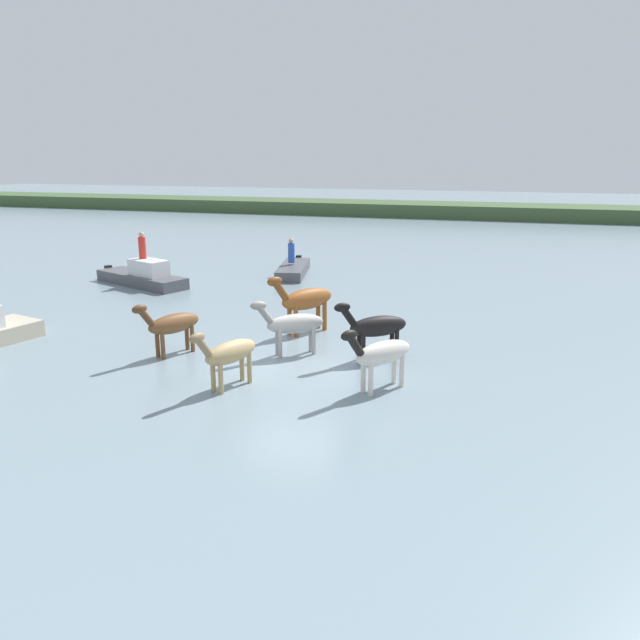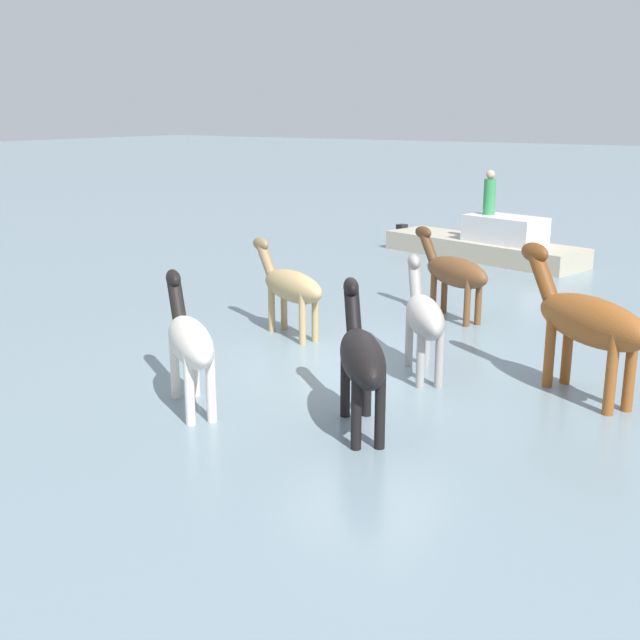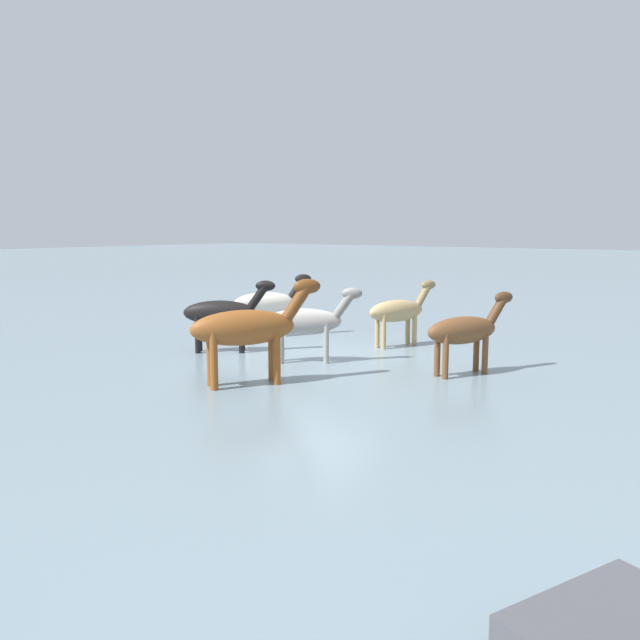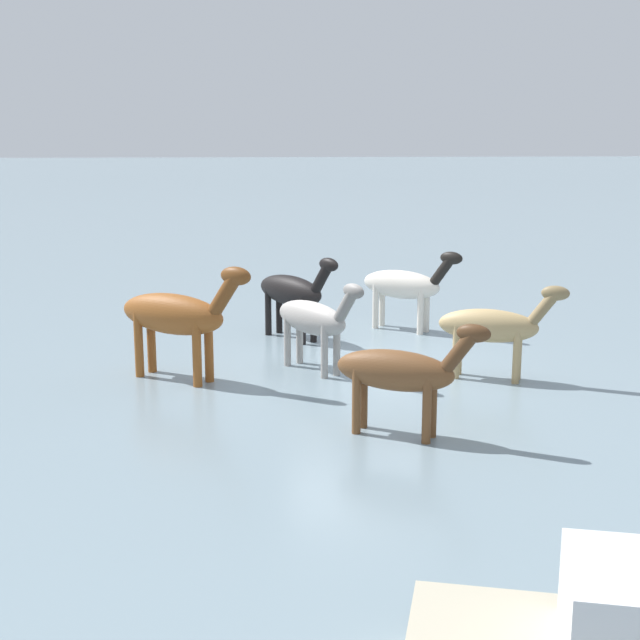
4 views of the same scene
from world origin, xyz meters
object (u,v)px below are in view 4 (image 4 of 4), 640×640
at_px(horse_dark_mare, 177,315).
at_px(horse_lead, 400,371).
at_px(horse_gray_outer, 493,326).
at_px(horse_chestnut_trailing, 405,285).
at_px(horse_rear_stallion, 314,319).
at_px(horse_pinto_flank, 293,291).

bearing_deg(horse_dark_mare, horse_lead, -9.33).
distance_m(horse_lead, horse_dark_mare, 4.48).
height_order(horse_lead, horse_dark_mare, horse_dark_mare).
height_order(horse_lead, horse_gray_outer, horse_lead).
bearing_deg(horse_dark_mare, horse_chestnut_trailing, 70.49).
bearing_deg(horse_lead, horse_dark_mare, 164.73).
bearing_deg(horse_rear_stallion, horse_gray_outer, 41.05).
bearing_deg(horse_lead, horse_gray_outer, 80.70).
bearing_deg(horse_chestnut_trailing, horse_dark_mare, -105.84).
xyz_separation_m(horse_pinto_flank, horse_dark_mare, (-2.79, 2.02, 0.15)).
bearing_deg(horse_gray_outer, horse_pinto_flank, 158.13).
bearing_deg(horse_pinto_flank, horse_gray_outer, 8.29).
height_order(horse_dark_mare, horse_chestnut_trailing, horse_dark_mare).
height_order(horse_pinto_flank, horse_lead, horse_pinto_flank).
xyz_separation_m(horse_pinto_flank, horse_lead, (-5.76, -1.33, -0.04)).
xyz_separation_m(horse_lead, horse_rear_stallion, (3.37, 1.02, 0.00)).
bearing_deg(horse_gray_outer, horse_chestnut_trailing, 125.54).
distance_m(horse_lead, horse_chestnut_trailing, 6.47).
height_order(horse_lead, horse_chestnut_trailing, horse_chestnut_trailing).
bearing_deg(horse_chestnut_trailing, horse_lead, -62.87).
bearing_deg(horse_pinto_flank, horse_lead, -25.87).
distance_m(horse_dark_mare, horse_chestnut_trailing, 5.53).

